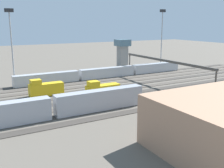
% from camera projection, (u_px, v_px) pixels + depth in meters
% --- Properties ---
extents(ground_plane, '(400.00, 400.00, 0.00)m').
position_uv_depth(ground_plane, '(128.00, 89.00, 88.08)').
color(ground_plane, '#60594F').
extents(track_bed_0, '(140.00, 2.80, 0.12)m').
position_uv_depth(track_bed_0, '(101.00, 78.00, 105.07)').
color(track_bed_0, '#3D3833').
rests_on(track_bed_0, ground_plane).
extents(track_bed_1, '(140.00, 2.80, 0.12)m').
position_uv_depth(track_bed_1, '(107.00, 80.00, 100.82)').
color(track_bed_1, '#4C443D').
rests_on(track_bed_1, ground_plane).
extents(track_bed_2, '(140.00, 2.80, 0.12)m').
position_uv_depth(track_bed_2, '(113.00, 83.00, 96.57)').
color(track_bed_2, '#4C443D').
rests_on(track_bed_2, ground_plane).
extents(track_bed_3, '(140.00, 2.80, 0.12)m').
position_uv_depth(track_bed_3, '(120.00, 86.00, 92.32)').
color(track_bed_3, '#3D3833').
rests_on(track_bed_3, ground_plane).
extents(track_bed_4, '(140.00, 2.80, 0.12)m').
position_uv_depth(track_bed_4, '(128.00, 89.00, 88.07)').
color(track_bed_4, '#4C443D').
rests_on(track_bed_4, ground_plane).
extents(track_bed_5, '(140.00, 2.80, 0.12)m').
position_uv_depth(track_bed_5, '(137.00, 92.00, 83.82)').
color(track_bed_5, '#3D3833').
rests_on(track_bed_5, ground_plane).
extents(track_bed_6, '(140.00, 2.80, 0.12)m').
position_uv_depth(track_bed_6, '(147.00, 96.00, 79.57)').
color(track_bed_6, '#4C443D').
rests_on(track_bed_6, ground_plane).
extents(track_bed_7, '(140.00, 2.80, 0.12)m').
position_uv_depth(track_bed_7, '(157.00, 100.00, 75.32)').
color(track_bed_7, '#4C443D').
rests_on(track_bed_7, ground_plane).
extents(track_bed_8, '(140.00, 2.80, 0.12)m').
position_uv_depth(track_bed_8, '(169.00, 104.00, 71.06)').
color(track_bed_8, '#3D3833').
rests_on(track_bed_8, ground_plane).
extents(train_on_track_3, '(10.00, 3.00, 5.00)m').
position_uv_depth(train_on_track_3, '(45.00, 89.00, 79.46)').
color(train_on_track_3, gold).
rests_on(train_on_track_3, ground_plane).
extents(train_on_track_7, '(47.20, 3.00, 5.00)m').
position_uv_depth(train_on_track_7, '(52.00, 107.00, 60.45)').
color(train_on_track_7, '#A8AAB2').
rests_on(train_on_track_7, ground_plane).
extents(train_on_track_0, '(71.40, 3.00, 3.80)m').
position_uv_depth(train_on_track_0, '(107.00, 72.00, 106.05)').
color(train_on_track_0, '#B7BABF').
rests_on(train_on_track_0, ground_plane).
extents(train_on_track_5, '(10.00, 3.00, 5.00)m').
position_uv_depth(train_on_track_5, '(102.00, 90.00, 77.52)').
color(train_on_track_5, gold).
rests_on(train_on_track_5, ground_plane).
extents(light_mast_0, '(2.80, 0.70, 26.91)m').
position_uv_depth(light_mast_0, '(162.00, 32.00, 119.53)').
color(light_mast_0, '#9EA0A5').
rests_on(light_mast_0, ground_plane).
extents(light_mast_2, '(2.80, 0.70, 25.69)m').
position_uv_depth(light_mast_2, '(11.00, 37.00, 87.98)').
color(light_mast_2, '#9EA0A5').
rests_on(light_mast_2, ground_plane).
extents(signal_gantry, '(0.70, 45.00, 8.80)m').
position_uv_depth(signal_gantry, '(164.00, 62.00, 93.40)').
color(signal_gantry, '#4C4742').
rests_on(signal_gantry, ground_plane).
extents(control_tower, '(6.00, 6.00, 13.56)m').
position_uv_depth(control_tower, '(122.00, 52.00, 126.75)').
color(control_tower, gray).
rests_on(control_tower, ground_plane).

